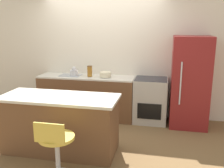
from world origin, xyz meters
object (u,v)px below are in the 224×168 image
(stool_chair, at_px, (56,150))
(kettle, at_px, (74,72))
(mixing_bowl, at_px, (105,74))
(refrigerator, at_px, (190,82))
(oven_range, at_px, (150,100))

(stool_chair, relative_size, kettle, 4.35)
(kettle, relative_size, mixing_bowl, 0.83)
(stool_chair, bearing_deg, mixing_bowl, 87.32)
(refrigerator, bearing_deg, mixing_bowl, -179.99)
(stool_chair, height_order, mixing_bowl, mixing_bowl)
(oven_range, bearing_deg, refrigerator, -3.11)
(oven_range, relative_size, mixing_bowl, 3.90)
(stool_chair, distance_m, mixing_bowl, 2.28)
(refrigerator, xyz_separation_m, stool_chair, (-1.76, -2.21, -0.45))
(refrigerator, xyz_separation_m, mixing_bowl, (-1.66, -0.00, 0.08))
(refrigerator, relative_size, stool_chair, 2.08)
(oven_range, xyz_separation_m, stool_chair, (-1.03, -2.25, -0.03))
(oven_range, relative_size, refrigerator, 0.52)
(oven_range, distance_m, kettle, 1.68)
(refrigerator, distance_m, kettle, 2.33)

